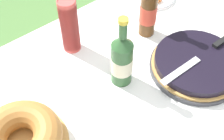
# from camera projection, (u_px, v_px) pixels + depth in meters

# --- Properties ---
(garden_table) EXTENTS (1.59, 1.17, 0.76)m
(garden_table) POSITION_uv_depth(u_px,v_px,m) (144.00, 115.00, 1.17)
(garden_table) COLOR brown
(garden_table) RESTS_ON ground_plane
(tablecloth) EXTENTS (1.60, 1.18, 0.10)m
(tablecloth) POSITION_uv_depth(u_px,v_px,m) (145.00, 106.00, 1.13)
(tablecloth) COLOR white
(tablecloth) RESTS_ON garden_table
(berry_tart) EXTENTS (0.36, 0.36, 0.06)m
(berry_tart) POSITION_uv_depth(u_px,v_px,m) (197.00, 65.00, 1.20)
(berry_tart) COLOR #38383D
(berry_tart) RESTS_ON tablecloth
(serving_knife) EXTENTS (0.38, 0.03, 0.01)m
(serving_knife) POSITION_uv_depth(u_px,v_px,m) (204.00, 55.00, 1.19)
(serving_knife) COLOR silver
(serving_knife) RESTS_ON berry_tart
(bundt_cake) EXTENTS (0.30, 0.30, 0.10)m
(bundt_cake) POSITION_uv_depth(u_px,v_px,m) (20.00, 138.00, 0.98)
(bundt_cake) COLOR tan
(bundt_cake) RESTS_ON tablecloth
(cup_stack) EXTENTS (0.07, 0.07, 0.24)m
(cup_stack) POSITION_uv_depth(u_px,v_px,m) (69.00, 26.00, 1.21)
(cup_stack) COLOR #E04C47
(cup_stack) RESTS_ON tablecloth
(cider_bottle_green) EXTENTS (0.08, 0.08, 0.30)m
(cider_bottle_green) POSITION_uv_depth(u_px,v_px,m) (122.00, 60.00, 1.11)
(cider_bottle_green) COLOR #2D562D
(cider_bottle_green) RESTS_ON tablecloth
(cider_bottle_amber) EXTENTS (0.07, 0.07, 0.33)m
(cider_bottle_amber) POSITION_uv_depth(u_px,v_px,m) (149.00, 9.00, 1.26)
(cider_bottle_amber) COLOR brown
(cider_bottle_amber) RESTS_ON tablecloth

